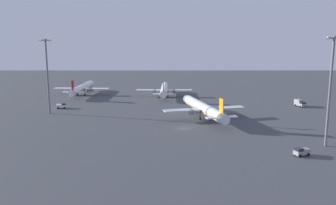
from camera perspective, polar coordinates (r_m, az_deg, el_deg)
The scene contains 9 objects.
ground_plane at distance 123.25m, azimuth 2.69°, elevation -4.13°, with size 416.00×416.00×0.00m, color #424449.
airplane_taxiway_distant at distance 137.30m, azimuth 5.97°, elevation -0.93°, with size 31.83×40.57×10.56m.
airplane_far_stand at distance 186.21m, azimuth -0.35°, elevation 2.05°, with size 29.09×37.43×9.62m.
airplane_near_gate at distance 196.99m, azimuth -13.28°, elevation 2.25°, with size 29.51×37.92×9.73m.
catering_truck at distance 171.01m, azimuth 20.48°, elevation -0.09°, with size 3.96×6.10×3.05m.
baggage_tractor at distance 101.65m, azimuth 20.72°, elevation -7.35°, with size 4.57×3.39×2.25m.
cargo_loader at distance 163.16m, azimuth -16.34°, elevation -0.48°, with size 4.54×3.15×2.25m.
apron_light_east at distance 109.65m, azimuth 24.65°, elevation 2.42°, with size 4.80×0.90×31.25m.
apron_light_west at distance 151.67m, azimuth -18.39°, elevation 4.63°, with size 4.80×0.90×30.12m.
Camera 1 is at (-5.24, -119.10, 31.28)m, focal length 38.33 mm.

